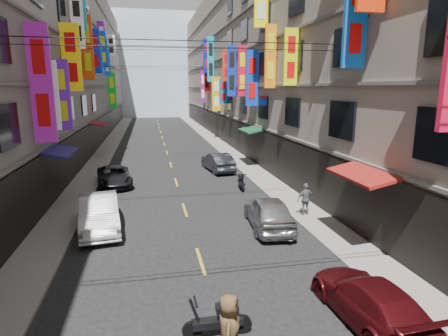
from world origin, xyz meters
name	(u,v)px	position (x,y,z in m)	size (l,w,h in m)	color
sidewalk_left	(103,154)	(-6.00, 42.00, 0.06)	(2.00, 90.00, 0.12)	slate
sidewalk_right	(227,150)	(6.00, 42.00, 0.06)	(2.00, 90.00, 0.12)	slate
building_row_left	(24,50)	(-11.99, 42.00, 9.49)	(10.14, 90.00, 19.00)	gray
building_row_right	(286,54)	(11.99, 42.00, 9.49)	(10.14, 90.00, 19.00)	gray
haze_block	(154,66)	(0.00, 92.00, 11.00)	(18.00, 8.00, 22.00)	silver
shop_signage	(166,49)	(-0.14, 34.76, 9.06)	(14.00, 55.00, 11.48)	#0E21A8
street_awnings	(157,148)	(-1.26, 26.00, 3.00)	(13.99, 35.20, 0.41)	#154A13
overhead_cables	(172,46)	(0.00, 30.00, 8.80)	(14.00, 38.04, 1.24)	black
lane_markings	(169,158)	(0.00, 39.00, 0.00)	(0.12, 80.20, 0.01)	gold
scooter_crossing	(219,320)	(-0.13, 13.68, 0.44)	(1.80, 0.50, 1.14)	black
scooter_far_right	(241,182)	(3.90, 27.48, 0.44)	(0.54, 1.80, 1.14)	black
car_left_mid	(99,213)	(-4.00, 21.98, 0.77)	(1.62, 4.65, 1.53)	silver
car_left_far	(114,176)	(-4.00, 29.93, 0.62)	(2.05, 4.45, 1.24)	black
car_right_near	(370,300)	(4.00, 13.52, 0.61)	(1.72, 4.22, 1.23)	#530E12
car_right_mid	(269,212)	(3.49, 20.72, 0.74)	(1.75, 4.34, 1.48)	#A7A8AB
car_right_far	(218,162)	(3.40, 32.86, 0.70)	(1.49, 4.26, 1.40)	#282930
pedestrian_rfar	(306,199)	(5.71, 21.74, 0.91)	(0.93, 0.53, 1.59)	#5D5D5F
pedestrian_crossing	(229,330)	(-0.09, 12.65, 0.87)	(0.85, 0.58, 1.75)	brown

